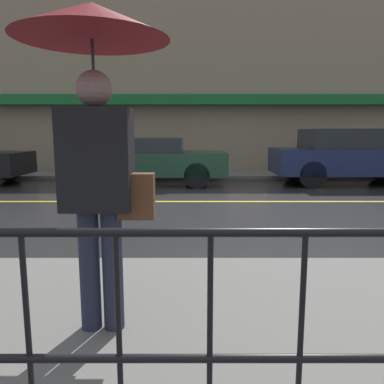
# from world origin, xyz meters

# --- Properties ---
(ground_plane) EXTENTS (80.00, 80.00, 0.00)m
(ground_plane) POSITION_xyz_m (0.00, 0.00, 0.00)
(ground_plane) COLOR #262628
(sidewalk_near) EXTENTS (28.00, 2.74, 0.10)m
(sidewalk_near) POSITION_xyz_m (0.00, -5.30, 0.05)
(sidewalk_near) COLOR slate
(sidewalk_near) RESTS_ON ground_plane
(sidewalk_far) EXTENTS (28.00, 2.01, 0.10)m
(sidewalk_far) POSITION_xyz_m (0.00, 4.93, 0.05)
(sidewalk_far) COLOR slate
(sidewalk_far) RESTS_ON ground_plane
(lane_marking) EXTENTS (25.20, 0.12, 0.01)m
(lane_marking) POSITION_xyz_m (0.00, 0.00, 0.00)
(lane_marking) COLOR gold
(lane_marking) RESTS_ON ground_plane
(building_storefront) EXTENTS (28.00, 0.85, 6.10)m
(building_storefront) POSITION_xyz_m (0.00, 6.06, 3.03)
(building_storefront) COLOR gray
(building_storefront) RESTS_ON ground_plane
(railing_foreground) EXTENTS (12.00, 0.04, 0.97)m
(railing_foreground) POSITION_xyz_m (-0.00, -6.42, 0.71)
(railing_foreground) COLOR black
(railing_foreground) RESTS_ON sidewalk_near
(pedestrian) EXTENTS (0.97, 0.97, 2.12)m
(pedestrian) POSITION_xyz_m (-1.04, -5.39, 1.71)
(pedestrian) COLOR #23283D
(pedestrian) RESTS_ON sidewalk_near
(car_dark_green) EXTENTS (4.34, 1.95, 1.31)m
(car_dark_green) POSITION_xyz_m (-1.70, 2.83, 0.70)
(car_dark_green) COLOR #193828
(car_dark_green) RESTS_ON ground_plane
(car_navy) EXTENTS (4.30, 1.89, 1.56)m
(car_navy) POSITION_xyz_m (4.02, 2.83, 0.80)
(car_navy) COLOR #19234C
(car_navy) RESTS_ON ground_plane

